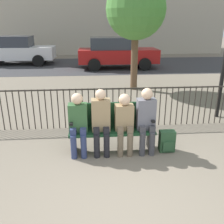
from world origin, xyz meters
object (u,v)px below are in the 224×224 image
backpack (167,141)px  parked_car_1 (116,52)px  parked_car_0 (16,50)px  park_bench (112,126)px  tree_0 (136,10)px  seated_person_3 (146,117)px  seated_person_0 (78,121)px  seated_person_2 (124,120)px  seated_person_1 (101,119)px

backpack → parked_car_1: bearing=90.3°
parked_car_0 → parked_car_1: bearing=-17.3°
backpack → park_bench: bearing=170.5°
tree_0 → backpack: bearing=-91.8°
tree_0 → seated_person_3: bearing=-96.8°
seated_person_0 → park_bench: bearing=11.7°
backpack → tree_0: tree_0 is taller
seated_person_0 → seated_person_2: bearing=-0.1°
park_bench → seated_person_2: size_ratio=1.40×
tree_0 → parked_car_1: size_ratio=0.90×
tree_0 → parked_car_0: size_ratio=0.90×
park_bench → parked_car_1: 9.28m
seated_person_1 → parked_car_1: bearing=82.6°
seated_person_1 → seated_person_3: 0.84m
parked_car_0 → seated_person_1: bearing=-67.9°
seated_person_2 → tree_0: tree_0 is taller
park_bench → seated_person_1: bearing=-148.8°
tree_0 → seated_person_2: bearing=-101.6°
tree_0 → parked_car_0: (-5.93, 6.36, -1.91)m
seated_person_0 → backpack: bearing=-1.6°
parked_car_0 → parked_car_1: (5.73, -1.78, 0.00)m
seated_person_2 → seated_person_3: (0.41, 0.01, 0.05)m
seated_person_1 → parked_car_1: parked_car_1 is taller
tree_0 → parked_car_1: (-0.19, 4.58, -1.91)m
seated_person_3 → tree_0: bearing=83.2°
parked_car_1 → seated_person_0: bearing=-99.9°
parked_car_0 → parked_car_1: 6.00m
seated_person_1 → parked_car_0: size_ratio=0.30×
seated_person_0 → parked_car_1: 9.49m
seated_person_2 → backpack: 0.94m
tree_0 → seated_person_0: bearing=-111.0°
park_bench → backpack: bearing=-9.5°
parked_car_0 → parked_car_1: same height
seated_person_0 → backpack: seated_person_0 is taller
seated_person_1 → parked_car_1: size_ratio=0.30×
seated_person_3 → parked_car_0: size_ratio=0.30×
park_bench → seated_person_2: bearing=-30.1°
backpack → parked_car_1: size_ratio=0.10×
park_bench → parked_car_1: size_ratio=0.38×
seated_person_2 → tree_0: bearing=78.4°
seated_person_1 → seated_person_2: (0.43, -0.01, -0.04)m
tree_0 → park_bench: bearing=-104.5°
seated_person_1 → seated_person_3: bearing=0.0°
tree_0 → parked_car_0: tree_0 is taller
seated_person_3 → backpack: seated_person_3 is taller
parked_car_0 → backpack: bearing=-62.7°
park_bench → seated_person_3: seated_person_3 is taller
seated_person_1 → parked_car_0: bearing=112.1°
seated_person_1 → seated_person_3: size_ratio=1.00×
backpack → parked_car_1: parked_car_1 is taller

